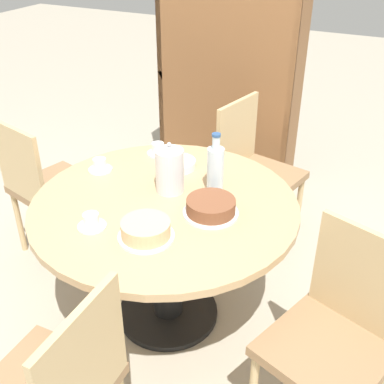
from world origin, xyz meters
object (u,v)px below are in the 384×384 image
(chair_b, at_px, (336,335))
(chair_c, at_px, (254,168))
(chair_d, at_px, (46,185))
(cake_second, at_px, (146,230))
(cup_b, at_px, (100,166))
(cup_c, at_px, (158,150))
(cup_a, at_px, (91,222))
(bookshelf, at_px, (227,78))
(coffee_pot, at_px, (170,169))
(water_bottle, at_px, (215,168))
(cake_main, at_px, (211,207))

(chair_b, height_order, chair_c, same)
(chair_d, xyz_separation_m, cake_second, (0.94, -0.44, 0.26))
(cup_b, bearing_deg, cup_c, 59.35)
(chair_b, xyz_separation_m, cup_a, (-1.04, -0.07, 0.24))
(chair_b, distance_m, bookshelf, 2.04)
(coffee_pot, distance_m, cake_second, 0.40)
(chair_d, distance_m, coffee_pot, 0.92)
(chair_c, relative_size, bookshelf, 0.52)
(bookshelf, xyz_separation_m, coffee_pot, (0.26, -1.32, -0.02))
(chair_d, distance_m, water_bottle, 1.10)
(chair_d, bearing_deg, chair_c, -130.16)
(chair_d, bearing_deg, cake_second, 169.56)
(bookshelf, xyz_separation_m, cake_second, (0.35, -1.69, -0.10))
(chair_b, xyz_separation_m, coffee_pot, (-0.88, 0.34, 0.33))
(coffee_pot, distance_m, cup_c, 0.41)
(bookshelf, height_order, cup_c, bookshelf)
(cup_c, bearing_deg, cup_b, -120.65)
(coffee_pot, distance_m, cup_b, 0.43)
(cake_second, bearing_deg, cake_main, 59.07)
(water_bottle, bearing_deg, chair_d, -178.30)
(bookshelf, xyz_separation_m, cup_b, (-0.16, -1.29, -0.11))
(bookshelf, xyz_separation_m, water_bottle, (0.45, -1.23, -0.01))
(chair_c, xyz_separation_m, cup_c, (-0.40, -0.46, 0.24))
(bookshelf, distance_m, cup_a, 1.74)
(coffee_pot, relative_size, cup_c, 2.06)
(cup_a, relative_size, cup_c, 1.00)
(chair_c, relative_size, cup_c, 7.30)
(cup_c, bearing_deg, chair_c, 48.87)
(cake_second, bearing_deg, cup_a, -171.86)
(water_bottle, relative_size, cake_second, 1.26)
(chair_d, height_order, coffee_pot, coffee_pot)
(coffee_pot, xyz_separation_m, cup_b, (-0.42, 0.02, -0.09))
(coffee_pot, xyz_separation_m, cup_a, (-0.15, -0.41, -0.09))
(chair_d, bearing_deg, bookshelf, -100.94)
(chair_b, relative_size, cup_c, 7.30)
(coffee_pot, bearing_deg, cake_main, -21.50)
(water_bottle, bearing_deg, chair_c, 92.59)
(cake_main, xyz_separation_m, cake_second, (-0.17, -0.28, 0.00))
(bookshelf, distance_m, cake_second, 1.73)
(cake_main, bearing_deg, cake_second, -120.93)
(chair_d, distance_m, bookshelf, 1.44)
(chair_c, xyz_separation_m, cake_second, (-0.07, -1.16, 0.26))
(chair_c, distance_m, cake_main, 0.92)
(water_bottle, xyz_separation_m, cup_b, (-0.61, -0.07, -0.09))
(coffee_pot, xyz_separation_m, cake_main, (0.26, -0.10, -0.08))
(chair_b, distance_m, cup_b, 1.38)
(coffee_pot, xyz_separation_m, cake_second, (0.09, -0.38, -0.08))
(cup_a, distance_m, cup_c, 0.73)
(cake_main, bearing_deg, chair_b, -21.08)
(chair_d, distance_m, cup_b, 0.50)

